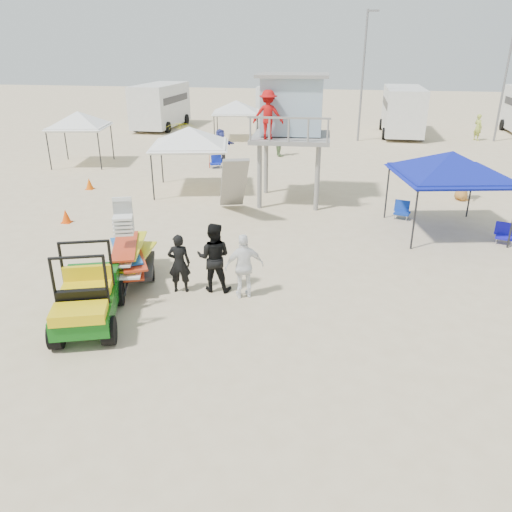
% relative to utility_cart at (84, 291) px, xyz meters
% --- Properties ---
extents(ground, '(140.00, 140.00, 0.00)m').
position_rel_utility_cart_xyz_m(ground, '(3.08, -1.32, -0.87)').
color(ground, beige).
rests_on(ground, ground).
extents(utility_cart, '(1.95, 2.71, 1.86)m').
position_rel_utility_cart_xyz_m(utility_cart, '(0.00, 0.00, 0.00)').
color(utility_cart, '#0D5510').
rests_on(utility_cart, ground).
extents(surf_trailer, '(1.74, 2.40, 2.07)m').
position_rel_utility_cart_xyz_m(surf_trailer, '(0.01, 2.33, -0.02)').
color(surf_trailer, black).
rests_on(surf_trailer, ground).
extents(man_left, '(0.64, 0.49, 1.57)m').
position_rel_utility_cart_xyz_m(man_left, '(1.52, 2.03, -0.08)').
color(man_left, black).
rests_on(man_left, ground).
extents(man_mid, '(0.93, 0.74, 1.84)m').
position_rel_utility_cart_xyz_m(man_mid, '(2.37, 2.28, 0.05)').
color(man_mid, black).
rests_on(man_mid, ground).
extents(man_right, '(1.07, 0.77, 1.69)m').
position_rel_utility_cart_xyz_m(man_right, '(3.22, 2.03, -0.02)').
color(man_right, white).
rests_on(man_right, ground).
extents(lifeguard_tower, '(3.17, 3.17, 4.83)m').
position_rel_utility_cart_xyz_m(lifeguard_tower, '(3.20, 10.85, 2.73)').
color(lifeguard_tower, gray).
rests_on(lifeguard_tower, ground).
extents(canopy_blue, '(3.88, 3.88, 3.17)m').
position_rel_utility_cart_xyz_m(canopy_blue, '(8.89, 8.03, 1.76)').
color(canopy_blue, black).
rests_on(canopy_blue, ground).
extents(canopy_white_a, '(3.69, 3.69, 3.17)m').
position_rel_utility_cart_xyz_m(canopy_white_a, '(-1.16, 11.56, 1.75)').
color(canopy_white_a, black).
rests_on(canopy_white_a, ground).
extents(canopy_white_b, '(3.23, 3.23, 3.19)m').
position_rel_utility_cart_xyz_m(canopy_white_b, '(-8.48, 15.55, 1.77)').
color(canopy_white_b, black).
rests_on(canopy_white_b, ground).
extents(canopy_white_c, '(3.49, 3.49, 2.98)m').
position_rel_utility_cart_xyz_m(canopy_white_c, '(-2.06, 24.67, 1.56)').
color(canopy_white_c, black).
rests_on(canopy_white_c, ground).
extents(umbrella_a, '(2.17, 2.20, 1.64)m').
position_rel_utility_cart_xyz_m(umbrella_a, '(-1.55, 15.91, -0.05)').
color(umbrella_a, '#B43013').
rests_on(umbrella_a, ground).
extents(umbrella_b, '(2.66, 2.65, 1.71)m').
position_rel_utility_cart_xyz_m(umbrella_b, '(-4.49, 20.14, -0.01)').
color(umbrella_b, '#D2D412').
rests_on(umbrella_b, ground).
extents(cone_near, '(0.34, 0.34, 0.50)m').
position_rel_utility_cart_xyz_m(cone_near, '(-4.30, 6.50, -0.62)').
color(cone_near, '#F74807').
rests_on(cone_near, ground).
extents(cone_far, '(0.34, 0.34, 0.50)m').
position_rel_utility_cart_xyz_m(cone_far, '(-5.70, 10.90, -0.62)').
color(cone_far, '#F45B07').
rests_on(cone_far, ground).
extents(beach_chair_a, '(0.68, 0.75, 0.64)m').
position_rel_utility_cart_xyz_m(beach_chair_a, '(-1.27, 16.13, -0.55)').
color(beach_chair_a, '#0E21A1').
rests_on(beach_chair_a, ground).
extents(beach_chair_b, '(0.67, 0.72, 0.64)m').
position_rel_utility_cart_xyz_m(beach_chair_b, '(10.72, 7.33, -0.55)').
color(beach_chair_b, '#1511B8').
rests_on(beach_chair_b, ground).
extents(beach_chair_c, '(0.66, 0.71, 0.64)m').
position_rel_utility_cart_xyz_m(beach_chair_c, '(7.66, 9.31, -0.55)').
color(beach_chair_c, '#0E3198').
rests_on(beach_chair_c, ground).
extents(rv_far_left, '(2.64, 6.80, 3.25)m').
position_rel_utility_cart_xyz_m(rv_far_left, '(-8.92, 28.67, 0.93)').
color(rv_far_left, silver).
rests_on(rv_far_left, ground).
extents(rv_mid_left, '(2.65, 6.50, 3.25)m').
position_rel_utility_cart_xyz_m(rv_mid_left, '(0.08, 30.17, 0.93)').
color(rv_mid_left, silver).
rests_on(rv_mid_left, ground).
extents(rv_mid_right, '(2.64, 7.00, 3.25)m').
position_rel_utility_cart_xyz_m(rv_mid_right, '(9.08, 28.67, 0.93)').
color(rv_mid_right, silver).
rests_on(rv_mid_right, ground).
extents(light_pole_left, '(0.14, 0.14, 8.00)m').
position_rel_utility_cart_xyz_m(light_pole_left, '(6.08, 25.68, 3.13)').
color(light_pole_left, slate).
rests_on(light_pole_left, ground).
extents(light_pole_right, '(0.14, 0.14, 8.00)m').
position_rel_utility_cart_xyz_m(light_pole_right, '(15.08, 27.18, 3.13)').
color(light_pole_right, slate).
rests_on(light_pole_right, ground).
extents(distant_beachgoers, '(16.24, 15.95, 1.84)m').
position_rel_utility_cart_xyz_m(distant_beachgoers, '(3.42, 18.12, 0.02)').
color(distant_beachgoers, '#C17E37').
rests_on(distant_beachgoers, ground).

